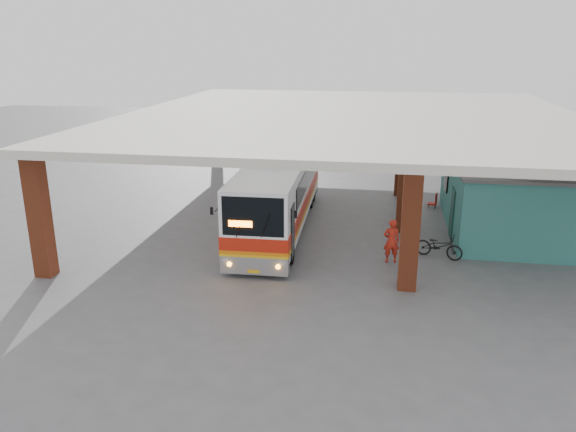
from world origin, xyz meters
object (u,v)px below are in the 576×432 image
(motorcycle, at_px, (439,246))
(red_chair, at_px, (434,201))
(pedestrian, at_px, (391,241))
(coach_bus, at_px, (279,192))

(motorcycle, relative_size, red_chair, 2.36)
(motorcycle, distance_m, pedestrian, 1.99)
(motorcycle, bearing_deg, coach_bus, 90.44)
(pedestrian, bearing_deg, red_chair, -117.30)
(motorcycle, xyz_separation_m, red_chair, (0.34, 6.73, -0.12))
(pedestrian, xyz_separation_m, red_chair, (2.15, 7.50, -0.48))
(motorcycle, height_order, red_chair, motorcycle)
(coach_bus, bearing_deg, motorcycle, -21.73)
(motorcycle, bearing_deg, red_chair, 17.58)
(coach_bus, xyz_separation_m, motorcycle, (6.64, -2.42, -1.18))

